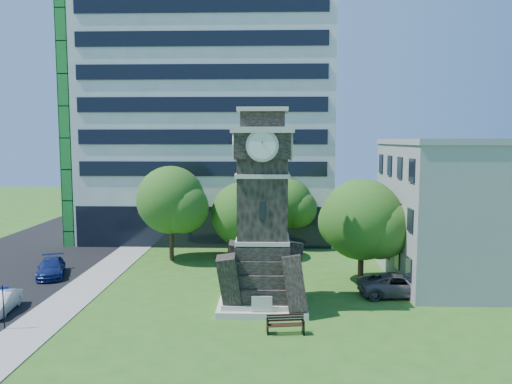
{
  "coord_description": "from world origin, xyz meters",
  "views": [
    {
      "loc": [
        3.54,
        -28.38,
        10.33
      ],
      "look_at": [
        2.41,
        7.53,
        6.56
      ],
      "focal_mm": 35.0,
      "sensor_mm": 36.0,
      "label": 1
    }
  ],
  "objects_px": {
    "car_east_lot": "(398,285)",
    "street_sign": "(3,302)",
    "car_street_mid": "(1,302)",
    "car_street_north": "(51,268)",
    "park_bench": "(285,323)",
    "clock_tower": "(263,222)"
  },
  "relations": [
    {
      "from": "car_east_lot",
      "to": "street_sign",
      "type": "height_order",
      "value": "street_sign"
    },
    {
      "from": "clock_tower",
      "to": "street_sign",
      "type": "xyz_separation_m",
      "value": [
        -14.01,
        -4.55,
        -3.72
      ]
    },
    {
      "from": "car_street_mid",
      "to": "car_street_north",
      "type": "height_order",
      "value": "car_street_north"
    },
    {
      "from": "car_east_lot",
      "to": "car_street_mid",
      "type": "bearing_deg",
      "value": 94.92
    },
    {
      "from": "clock_tower",
      "to": "car_east_lot",
      "type": "bearing_deg",
      "value": 13.45
    },
    {
      "from": "car_street_north",
      "to": "street_sign",
      "type": "distance_m",
      "value": 10.96
    },
    {
      "from": "car_street_mid",
      "to": "clock_tower",
      "type": "bearing_deg",
      "value": -0.63
    },
    {
      "from": "car_street_north",
      "to": "car_east_lot",
      "type": "height_order",
      "value": "car_east_lot"
    },
    {
      "from": "car_street_mid",
      "to": "park_bench",
      "type": "xyz_separation_m",
      "value": [
        16.98,
        -2.74,
        -0.06
      ]
    },
    {
      "from": "clock_tower",
      "to": "park_bench",
      "type": "height_order",
      "value": "clock_tower"
    },
    {
      "from": "car_street_mid",
      "to": "street_sign",
      "type": "distance_m",
      "value": 3.31
    },
    {
      "from": "clock_tower",
      "to": "car_street_north",
      "type": "height_order",
      "value": "clock_tower"
    },
    {
      "from": "car_street_mid",
      "to": "park_bench",
      "type": "height_order",
      "value": "car_street_mid"
    },
    {
      "from": "car_street_mid",
      "to": "park_bench",
      "type": "bearing_deg",
      "value": -16.54
    },
    {
      "from": "car_east_lot",
      "to": "street_sign",
      "type": "xyz_separation_m",
      "value": [
        -22.99,
        -6.7,
        0.82
      ]
    },
    {
      "from": "car_street_mid",
      "to": "car_street_north",
      "type": "bearing_deg",
      "value": 86.31
    },
    {
      "from": "clock_tower",
      "to": "street_sign",
      "type": "height_order",
      "value": "clock_tower"
    },
    {
      "from": "car_street_north",
      "to": "car_street_mid",
      "type": "bearing_deg",
      "value": -105.52
    },
    {
      "from": "car_street_north",
      "to": "park_bench",
      "type": "height_order",
      "value": "car_street_north"
    },
    {
      "from": "car_street_north",
      "to": "park_bench",
      "type": "relative_size",
      "value": 2.27
    },
    {
      "from": "park_bench",
      "to": "street_sign",
      "type": "distance_m",
      "value": 15.34
    },
    {
      "from": "car_street_mid",
      "to": "car_east_lot",
      "type": "relative_size",
      "value": 0.7
    }
  ]
}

